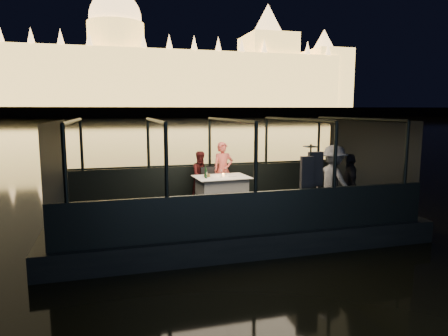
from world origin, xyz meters
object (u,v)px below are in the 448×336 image
object	(u,v)px
person_man_maroon	(202,173)
person_woman_coral	(223,172)
coat_stand	(310,186)
wine_bottle	(206,172)
dining_table_central	(222,191)
chair_port_right	(222,183)
chair_port_left	(210,185)
passenger_stripe	(333,181)
passenger_dark	(349,180)

from	to	relation	value
person_man_maroon	person_woman_coral	bearing A→B (deg)	-15.51
coat_stand	wine_bottle	bearing A→B (deg)	127.63
person_woman_coral	dining_table_central	bearing A→B (deg)	-109.39
chair_port_right	wine_bottle	distance (m)	1.10
chair_port_right	chair_port_left	bearing A→B (deg)	-164.34
coat_stand	passenger_stripe	xyz separation A→B (m)	(0.95, 0.61, -0.05)
dining_table_central	person_man_maroon	size ratio (longest dim) A/B	1.06
passenger_dark	chair_port_right	bearing A→B (deg)	-115.35
dining_table_central	passenger_dark	size ratio (longest dim) A/B	0.96
coat_stand	wine_bottle	xyz separation A→B (m)	(-1.81, 2.34, 0.02)
passenger_stripe	wine_bottle	distance (m)	3.25
dining_table_central	person_man_maroon	bearing A→B (deg)	112.76
coat_stand	passenger_dark	xyz separation A→B (m)	(1.38, 0.59, -0.05)
person_woman_coral	passenger_stripe	distance (m)	3.33
passenger_dark	wine_bottle	size ratio (longest dim) A/B	4.85
passenger_dark	wine_bottle	distance (m)	3.63
chair_port_left	coat_stand	bearing A→B (deg)	-62.51
coat_stand	passenger_dark	distance (m)	1.50
dining_table_central	passenger_dark	bearing A→B (deg)	-34.01
person_woman_coral	person_man_maroon	bearing A→B (deg)	173.64
person_woman_coral	passenger_stripe	bearing A→B (deg)	-54.01
passenger_stripe	coat_stand	bearing A→B (deg)	106.14
person_woman_coral	person_man_maroon	distance (m)	0.63
chair_port_left	person_woman_coral	xyz separation A→B (m)	(0.45, 0.22, 0.30)
chair_port_right	passenger_stripe	xyz separation A→B (m)	(2.11, -2.49, 0.40)
dining_table_central	chair_port_right	size ratio (longest dim) A/B	1.60
person_man_maroon	wine_bottle	distance (m)	0.98
dining_table_central	person_man_maroon	world-z (taller)	person_man_maroon
passenger_stripe	person_woman_coral	bearing A→B (deg)	20.80
coat_stand	person_woman_coral	size ratio (longest dim) A/B	1.11
dining_table_central	person_woman_coral	bearing A→B (deg)	72.12
dining_table_central	chair_port_right	world-z (taller)	chair_port_right
passenger_stripe	chair_port_right	bearing A→B (deg)	23.59
chair_port_left	person_woman_coral	bearing A→B (deg)	26.65
chair_port_left	passenger_stripe	distance (m)	3.49
person_woman_coral	person_man_maroon	world-z (taller)	person_woman_coral
chair_port_right	passenger_dark	world-z (taller)	passenger_dark
dining_table_central	chair_port_left	size ratio (longest dim) A/B	1.58
person_woman_coral	passenger_stripe	size ratio (longest dim) A/B	0.95
chair_port_right	person_man_maroon	bearing A→B (deg)	164.07
chair_port_right	person_woman_coral	xyz separation A→B (m)	(0.09, 0.15, 0.30)
chair_port_right	person_woman_coral	world-z (taller)	person_woman_coral
chair_port_right	coat_stand	bearing A→B (deg)	-64.93
chair_port_right	dining_table_central	bearing A→B (deg)	-100.41
coat_stand	passenger_dark	world-z (taller)	coat_stand
chair_port_left	passenger_dark	distance (m)	3.82
dining_table_central	wine_bottle	bearing A→B (deg)	-168.67
passenger_stripe	passenger_dark	world-z (taller)	passenger_stripe
coat_stand	person_man_maroon	size ratio (longest dim) A/B	1.32
chair_port_left	passenger_stripe	size ratio (longest dim) A/B	0.53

